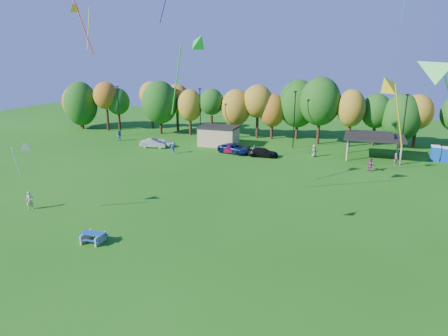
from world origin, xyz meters
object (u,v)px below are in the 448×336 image
(car_a, at_px, (163,143))
(car_d, at_px, (263,152))
(car_b, at_px, (154,143))
(car_c, at_px, (235,148))
(picnic_table, at_px, (93,237))
(kite_flyer, at_px, (30,201))
(porta_potties, at_px, (446,154))

(car_a, bearing_deg, car_d, -84.78)
(car_b, relative_size, car_d, 0.96)
(car_c, bearing_deg, picnic_table, -169.33)
(kite_flyer, bearing_deg, picnic_table, -58.76)
(porta_potties, height_order, picnic_table, porta_potties)
(car_c, bearing_deg, car_a, 100.96)
(porta_potties, xyz_separation_m, car_b, (-43.16, -4.97, -0.38))
(picnic_table, relative_size, car_b, 0.44)
(car_c, distance_m, car_d, 4.61)
(porta_potties, relative_size, picnic_table, 1.96)
(car_c, bearing_deg, porta_potties, -67.01)
(picnic_table, distance_m, kite_flyer, 10.94)
(car_b, bearing_deg, car_c, -97.87)
(picnic_table, relative_size, car_d, 0.42)
(picnic_table, xyz_separation_m, car_d, (6.58, 31.65, 0.18))
(picnic_table, bearing_deg, kite_flyer, 156.51)
(picnic_table, xyz_separation_m, car_c, (2.04, 32.43, 0.27))
(porta_potties, relative_size, car_b, 0.87)
(car_a, height_order, car_c, car_c)
(car_a, distance_m, car_b, 1.58)
(picnic_table, distance_m, car_b, 34.03)
(kite_flyer, height_order, car_a, kite_flyer)
(car_b, distance_m, car_d, 18.18)
(car_a, xyz_separation_m, car_c, (12.59, -0.73, 0.09))
(kite_flyer, relative_size, car_c, 0.34)
(car_b, bearing_deg, kite_flyer, 173.27)
(car_a, relative_size, car_d, 0.85)
(porta_potties, bearing_deg, car_b, -173.43)
(kite_flyer, xyz_separation_m, car_d, (16.72, 27.57, -0.24))
(porta_potties, relative_size, kite_flyer, 2.09)
(kite_flyer, bearing_deg, car_b, 56.13)
(car_d, bearing_deg, car_a, 81.83)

